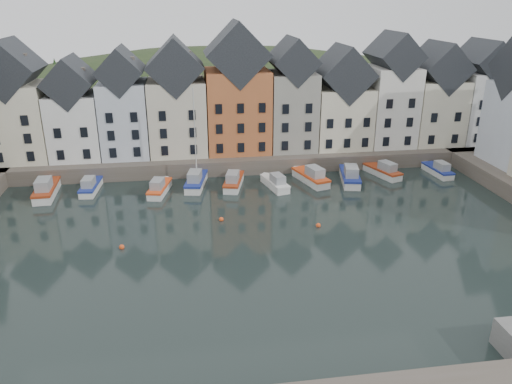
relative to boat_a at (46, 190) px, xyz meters
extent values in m
plane|color=black|center=(24.39, -18.21, -0.80)|extent=(260.00, 260.00, 0.00)
cube|color=#514A3E|center=(24.39, 11.79, 0.20)|extent=(90.00, 16.00, 2.00)
ellipsoid|color=#213319|center=(24.39, 37.79, -18.80)|extent=(153.60, 70.40, 64.00)
sphere|color=black|center=(10.46, 32.72, 7.90)|extent=(5.77, 5.77, 5.77)
sphere|color=black|center=(49.26, 42.53, 7.32)|extent=(5.27, 5.27, 5.27)
sphere|color=black|center=(56.21, 35.98, 7.08)|extent=(5.07, 5.07, 5.07)
sphere|color=black|center=(38.67, 36.98, 7.02)|extent=(5.01, 5.01, 5.01)
sphere|color=black|center=(-13.28, 38.39, 5.78)|extent=(3.94, 3.94, 3.94)
sphere|color=black|center=(52.72, 42.03, 7.25)|extent=(5.21, 5.21, 5.21)
sphere|color=black|center=(26.38, 40.43, 7.53)|extent=(5.45, 5.45, 5.45)
sphere|color=black|center=(62.19, 30.10, 6.41)|extent=(4.49, 4.49, 4.49)
cube|color=beige|center=(-4.77, 9.79, 6.24)|extent=(7.67, 8.00, 10.07)
cube|color=black|center=(-4.77, 9.79, 13.17)|extent=(7.67, 8.16, 7.67)
cube|color=white|center=(2.49, 9.79, 5.51)|extent=(6.56, 8.00, 8.61)
cube|color=black|center=(2.49, 9.79, 11.43)|extent=(6.56, 8.16, 6.56)
cube|color=silver|center=(9.02, 9.79, 6.21)|extent=(6.20, 8.00, 10.02)
cube|color=black|center=(9.02, 9.79, 12.75)|extent=(6.20, 8.16, 6.20)
cube|color=beige|center=(16.12, 9.79, 6.24)|extent=(7.70, 8.00, 10.08)
cube|color=black|center=(16.12, 9.79, 13.18)|extent=(7.70, 8.16, 7.70)
cube|color=#BA6335|center=(24.47, 9.79, 6.84)|extent=(8.69, 8.00, 11.28)
cube|color=black|center=(24.47, 9.79, 14.63)|extent=(8.69, 8.16, 8.69)
cube|color=gray|center=(32.17, 9.79, 6.59)|extent=(6.43, 8.00, 10.78)
cube|color=black|center=(32.17, 9.79, 13.57)|extent=(6.43, 8.16, 6.43)
cube|color=beige|center=(39.47, 9.79, 5.48)|extent=(7.88, 8.00, 8.56)
cube|color=black|center=(39.47, 9.79, 11.71)|extent=(7.88, 8.16, 7.88)
cube|color=white|center=(46.81, 9.79, 6.84)|extent=(6.50, 8.00, 11.27)
cube|color=black|center=(46.81, 9.79, 14.08)|extent=(6.50, 8.16, 6.50)
cube|color=beige|center=(53.82, 9.79, 5.86)|extent=(7.23, 8.00, 9.32)
cube|color=black|center=(53.82, 9.79, 12.31)|extent=(7.23, 8.16, 7.23)
cube|color=white|center=(60.68, 9.79, 6.36)|extent=(6.18, 8.00, 10.32)
cube|color=black|center=(60.68, 9.79, 13.05)|extent=(6.18, 8.16, 6.18)
sphere|color=#ED4D1B|center=(20.39, -10.21, -0.65)|extent=(0.50, 0.50, 0.50)
sphere|color=#ED4D1B|center=(30.39, -13.21, -0.65)|extent=(0.50, 0.50, 0.50)
sphere|color=#ED4D1B|center=(10.39, -15.21, -0.65)|extent=(0.50, 0.50, 0.50)
cube|color=silver|center=(-0.01, 0.22, -0.40)|extent=(2.33, 6.93, 1.26)
cube|color=#9E3516|center=(-0.01, 0.22, 0.29)|extent=(2.45, 7.07, 0.29)
cube|color=gray|center=(0.03, -0.81, 0.97)|extent=(1.71, 2.80, 1.37)
cube|color=silver|center=(5.07, 0.92, -0.47)|extent=(2.11, 5.74, 1.03)
cube|color=navy|center=(5.07, 0.92, 0.09)|extent=(2.22, 5.86, 0.23)
cube|color=gray|center=(5.01, 0.08, 0.65)|extent=(1.48, 2.34, 1.13)
cube|color=silver|center=(13.56, -0.92, -0.47)|extent=(2.93, 5.95, 1.05)
cube|color=#ED4D1B|center=(13.56, -0.92, 0.11)|extent=(3.04, 6.08, 0.24)
cube|color=gray|center=(13.37, -1.75, 0.68)|extent=(1.80, 2.52, 1.14)
cube|color=silver|center=(18.10, 0.71, -0.42)|extent=(3.15, 6.74, 1.19)
cube|color=navy|center=(18.10, 0.71, 0.23)|extent=(3.28, 6.89, 0.27)
cube|color=gray|center=(17.91, -0.24, 0.88)|extent=(1.98, 2.84, 1.30)
cylinder|color=silver|center=(18.22, 1.35, 5.69)|extent=(0.15, 0.15, 11.90)
cube|color=silver|center=(22.83, 0.05, -0.45)|extent=(3.24, 6.33, 1.11)
cube|color=#9E3516|center=(22.83, 0.05, 0.16)|extent=(3.37, 6.47, 0.25)
cube|color=gray|center=(22.61, -0.84, 0.77)|extent=(1.96, 2.70, 1.21)
cube|color=silver|center=(27.93, -1.17, -0.47)|extent=(2.92, 5.80, 1.02)
cube|color=silver|center=(27.93, -1.17, 0.08)|extent=(3.04, 5.93, 0.23)
cube|color=gray|center=(28.13, -1.98, 0.64)|extent=(1.78, 2.47, 1.11)
cube|color=silver|center=(32.90, 0.11, -0.42)|extent=(3.72, 6.82, 1.20)
cube|color=#ED4D1B|center=(32.90, 0.11, 0.23)|extent=(3.87, 6.97, 0.27)
cube|color=gray|center=(33.18, -0.83, 0.89)|extent=(2.20, 2.94, 1.31)
cube|color=silver|center=(38.01, -0.46, -0.40)|extent=(3.43, 7.10, 1.25)
cube|color=navy|center=(38.01, -0.46, 0.28)|extent=(3.57, 7.25, 0.28)
cube|color=gray|center=(37.80, -1.46, 0.96)|extent=(2.13, 3.00, 1.36)
cube|color=silver|center=(43.11, 1.18, -0.45)|extent=(3.64, 6.21, 1.09)
cube|color=#9E3516|center=(43.11, 1.18, 0.14)|extent=(3.77, 6.36, 0.25)
cube|color=gray|center=(43.40, 0.34, 0.74)|extent=(2.09, 2.71, 1.19)
cube|color=silver|center=(50.76, 0.59, -0.48)|extent=(2.10, 5.61, 1.01)
cube|color=navy|center=(50.76, 0.59, 0.07)|extent=(2.20, 5.73, 0.23)
cube|color=gray|center=(50.83, -0.23, 0.62)|extent=(1.46, 2.30, 1.10)
camera|label=1|loc=(17.01, -59.30, 21.85)|focal=35.00mm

